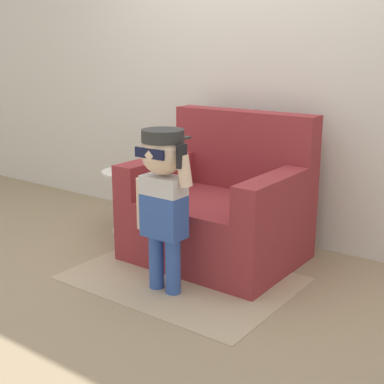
% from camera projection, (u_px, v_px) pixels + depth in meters
% --- Properties ---
extents(ground_plane, '(10.00, 10.00, 0.00)m').
position_uv_depth(ground_plane, '(195.00, 258.00, 3.68)').
color(ground_plane, '#998466').
extents(wall_back, '(10.00, 0.05, 2.60)m').
position_uv_depth(wall_back, '(252.00, 62.00, 3.88)').
color(wall_back, silver).
rests_on(wall_back, ground_plane).
extents(armchair, '(1.08, 0.86, 0.98)m').
position_uv_depth(armchair, '(220.00, 210.00, 3.63)').
color(armchair, maroon).
rests_on(armchair, ground_plane).
extents(person_child, '(0.40, 0.30, 0.97)m').
position_uv_depth(person_child, '(163.00, 186.00, 3.02)').
color(person_child, '#3356AD').
rests_on(person_child, ground_plane).
extents(side_table, '(0.40, 0.40, 0.49)m').
position_uv_depth(side_table, '(128.00, 195.00, 4.13)').
color(side_table, white).
rests_on(side_table, ground_plane).
extents(rug, '(1.36, 0.97, 0.01)m').
position_uv_depth(rug, '(182.00, 278.00, 3.35)').
color(rug, tan).
rests_on(rug, ground_plane).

